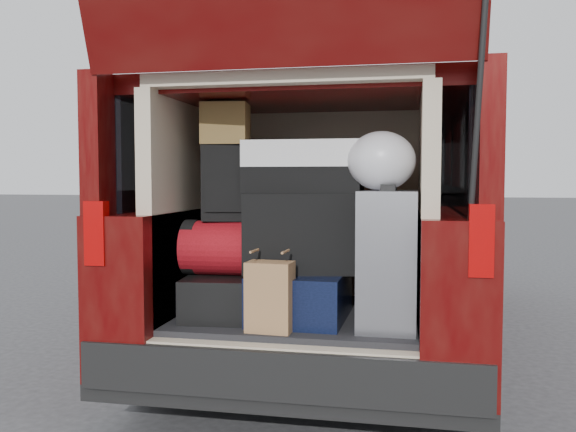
{
  "coord_description": "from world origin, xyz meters",
  "views": [
    {
      "loc": [
        0.57,
        -2.93,
        1.28
      ],
      "look_at": [
        -0.06,
        0.2,
        1.08
      ],
      "focal_mm": 38.0,
      "sensor_mm": 36.0,
      "label": 1
    }
  ],
  "objects_px": {
    "navy_hardshell": "(301,295)",
    "twotone_duffel": "(304,167)",
    "black_hardshell": "(227,295)",
    "backpack": "(230,183)",
    "silver_roller": "(388,259)",
    "red_duffel": "(226,248)",
    "black_soft_case": "(299,232)",
    "kraft_bag": "(270,297)"
  },
  "relations": [
    {
      "from": "navy_hardshell",
      "to": "twotone_duffel",
      "type": "relative_size",
      "value": 0.94
    },
    {
      "from": "black_hardshell",
      "to": "backpack",
      "type": "bearing_deg",
      "value": 44.35
    },
    {
      "from": "navy_hardshell",
      "to": "silver_roller",
      "type": "distance_m",
      "value": 0.5
    },
    {
      "from": "silver_roller",
      "to": "twotone_duffel",
      "type": "xyz_separation_m",
      "value": [
        -0.44,
        0.13,
        0.45
      ]
    },
    {
      "from": "twotone_duffel",
      "to": "silver_roller",
      "type": "bearing_deg",
      "value": -16.96
    },
    {
      "from": "red_duffel",
      "to": "twotone_duffel",
      "type": "distance_m",
      "value": 0.59
    },
    {
      "from": "backpack",
      "to": "twotone_duffel",
      "type": "distance_m",
      "value": 0.4
    },
    {
      "from": "black_hardshell",
      "to": "silver_roller",
      "type": "distance_m",
      "value": 0.88
    },
    {
      "from": "silver_roller",
      "to": "red_duffel",
      "type": "bearing_deg",
      "value": 176.55
    },
    {
      "from": "red_duffel",
      "to": "black_hardshell",
      "type": "bearing_deg",
      "value": 85.93
    },
    {
      "from": "navy_hardshell",
      "to": "black_soft_case",
      "type": "height_order",
      "value": "black_soft_case"
    },
    {
      "from": "black_hardshell",
      "to": "kraft_bag",
      "type": "relative_size",
      "value": 1.64
    },
    {
      "from": "backpack",
      "to": "twotone_duffel",
      "type": "height_order",
      "value": "twotone_duffel"
    },
    {
      "from": "navy_hardshell",
      "to": "backpack",
      "type": "distance_m",
      "value": 0.7
    },
    {
      "from": "backpack",
      "to": "twotone_duffel",
      "type": "bearing_deg",
      "value": -3.75
    },
    {
      "from": "backpack",
      "to": "silver_roller",
      "type": "bearing_deg",
      "value": -15.87
    },
    {
      "from": "black_hardshell",
      "to": "black_soft_case",
      "type": "xyz_separation_m",
      "value": [
        0.38,
        0.0,
        0.34
      ]
    },
    {
      "from": "kraft_bag",
      "to": "backpack",
      "type": "bearing_deg",
      "value": 136.7
    },
    {
      "from": "red_duffel",
      "to": "twotone_duffel",
      "type": "bearing_deg",
      "value": 8.09
    },
    {
      "from": "silver_roller",
      "to": "kraft_bag",
      "type": "relative_size",
      "value": 2.0
    },
    {
      "from": "black_hardshell",
      "to": "twotone_duffel",
      "type": "xyz_separation_m",
      "value": [
        0.4,
        0.05,
        0.67
      ]
    },
    {
      "from": "red_duffel",
      "to": "black_soft_case",
      "type": "height_order",
      "value": "black_soft_case"
    },
    {
      "from": "red_duffel",
      "to": "twotone_duffel",
      "type": "xyz_separation_m",
      "value": [
        0.4,
        0.07,
        0.42
      ]
    },
    {
      "from": "navy_hardshell",
      "to": "red_duffel",
      "type": "distance_m",
      "value": 0.46
    },
    {
      "from": "red_duffel",
      "to": "backpack",
      "type": "bearing_deg",
      "value": 65.8
    },
    {
      "from": "backpack",
      "to": "twotone_duffel",
      "type": "relative_size",
      "value": 0.66
    },
    {
      "from": "black_hardshell",
      "to": "navy_hardshell",
      "type": "height_order",
      "value": "navy_hardshell"
    },
    {
      "from": "black_hardshell",
      "to": "navy_hardshell",
      "type": "distance_m",
      "value": 0.4
    },
    {
      "from": "navy_hardshell",
      "to": "red_duffel",
      "type": "bearing_deg",
      "value": -177.13
    },
    {
      "from": "navy_hardshell",
      "to": "backpack",
      "type": "bearing_deg",
      "value": 177.88
    },
    {
      "from": "silver_roller",
      "to": "red_duffel",
      "type": "xyz_separation_m",
      "value": [
        -0.85,
        0.06,
        0.03
      ]
    },
    {
      "from": "silver_roller",
      "to": "black_soft_case",
      "type": "relative_size",
      "value": 1.19
    },
    {
      "from": "black_hardshell",
      "to": "twotone_duffel",
      "type": "height_order",
      "value": "twotone_duffel"
    },
    {
      "from": "black_soft_case",
      "to": "silver_roller",
      "type": "bearing_deg",
      "value": -21.07
    },
    {
      "from": "silver_roller",
      "to": "red_duffel",
      "type": "distance_m",
      "value": 0.85
    },
    {
      "from": "navy_hardshell",
      "to": "backpack",
      "type": "relative_size",
      "value": 1.41
    },
    {
      "from": "navy_hardshell",
      "to": "backpack",
      "type": "xyz_separation_m",
      "value": [
        -0.39,
        0.03,
        0.58
      ]
    },
    {
      "from": "twotone_duffel",
      "to": "kraft_bag",
      "type": "bearing_deg",
      "value": -106.51
    },
    {
      "from": "navy_hardshell",
      "to": "red_duffel",
      "type": "xyz_separation_m",
      "value": [
        -0.4,
        -0.01,
        0.24
      ]
    },
    {
      "from": "black_hardshell",
      "to": "backpack",
      "type": "relative_size",
      "value": 1.37
    },
    {
      "from": "kraft_bag",
      "to": "backpack",
      "type": "xyz_separation_m",
      "value": [
        -0.29,
        0.31,
        0.54
      ]
    },
    {
      "from": "silver_roller",
      "to": "twotone_duffel",
      "type": "height_order",
      "value": "twotone_duffel"
    }
  ]
}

